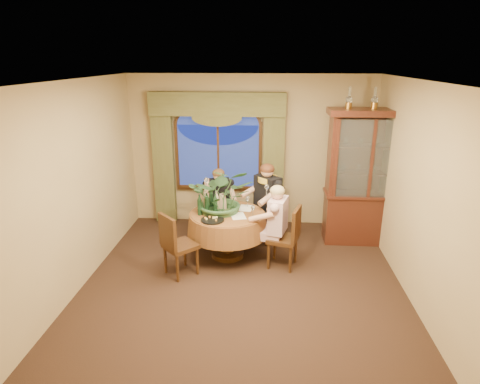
# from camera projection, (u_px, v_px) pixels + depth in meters

# --- Properties ---
(floor) EXTENTS (5.00, 5.00, 0.00)m
(floor) POSITION_uv_depth(u_px,v_px,m) (242.00, 290.00, 5.55)
(floor) COLOR black
(floor) RESTS_ON ground
(wall_back) EXTENTS (4.50, 0.00, 4.50)m
(wall_back) POSITION_uv_depth(u_px,v_px,m) (251.00, 152.00, 7.47)
(wall_back) COLOR #9F8558
(wall_back) RESTS_ON ground
(wall_right) EXTENTS (0.00, 5.00, 5.00)m
(wall_right) POSITION_uv_depth(u_px,v_px,m) (423.00, 199.00, 4.95)
(wall_right) COLOR #9F8558
(wall_right) RESTS_ON ground
(ceiling) EXTENTS (5.00, 5.00, 0.00)m
(ceiling) POSITION_uv_depth(u_px,v_px,m) (242.00, 81.00, 4.66)
(ceiling) COLOR white
(ceiling) RESTS_ON wall_back
(window) EXTENTS (1.62, 0.10, 1.32)m
(window) POSITION_uv_depth(u_px,v_px,m) (218.00, 157.00, 7.47)
(window) COLOR navy
(window) RESTS_ON wall_back
(arched_transom) EXTENTS (1.60, 0.06, 0.44)m
(arched_transom) POSITION_uv_depth(u_px,v_px,m) (218.00, 115.00, 7.23)
(arched_transom) COLOR navy
(arched_transom) RESTS_ON wall_back
(drapery_left) EXTENTS (0.38, 0.14, 2.32)m
(drapery_left) POSITION_uv_depth(u_px,v_px,m) (164.00, 163.00, 7.53)
(drapery_left) COLOR #4B4A23
(drapery_left) RESTS_ON floor
(drapery_right) EXTENTS (0.38, 0.14, 2.32)m
(drapery_right) POSITION_uv_depth(u_px,v_px,m) (273.00, 165.00, 7.40)
(drapery_right) COLOR #4B4A23
(drapery_right) RESTS_ON floor
(swag_valance) EXTENTS (2.45, 0.16, 0.42)m
(swag_valance) POSITION_uv_depth(u_px,v_px,m) (217.00, 104.00, 7.09)
(swag_valance) COLOR #4B4A23
(swag_valance) RESTS_ON wall_back
(dining_table) EXTENTS (1.67, 1.67, 0.75)m
(dining_table) POSITION_uv_depth(u_px,v_px,m) (228.00, 235.00, 6.41)
(dining_table) COLOR maroon
(dining_table) RESTS_ON floor
(china_cabinet) EXTENTS (1.42, 0.56, 2.29)m
(china_cabinet) POSITION_uv_depth(u_px,v_px,m) (366.00, 178.00, 6.71)
(china_cabinet) COLOR #34150E
(china_cabinet) RESTS_ON floor
(oil_lamp_left) EXTENTS (0.11, 0.11, 0.34)m
(oil_lamp_left) POSITION_uv_depth(u_px,v_px,m) (349.00, 98.00, 6.32)
(oil_lamp_left) COLOR #A5722D
(oil_lamp_left) RESTS_ON china_cabinet
(oil_lamp_center) EXTENTS (0.11, 0.11, 0.34)m
(oil_lamp_center) POSITION_uv_depth(u_px,v_px,m) (375.00, 98.00, 6.29)
(oil_lamp_center) COLOR #A5722D
(oil_lamp_center) RESTS_ON china_cabinet
(oil_lamp_right) EXTENTS (0.11, 0.11, 0.34)m
(oil_lamp_right) POSITION_uv_depth(u_px,v_px,m) (401.00, 98.00, 6.26)
(oil_lamp_right) COLOR #A5722D
(oil_lamp_right) RESTS_ON china_cabinet
(chair_right) EXTENTS (0.52, 0.52, 0.96)m
(chair_right) POSITION_uv_depth(u_px,v_px,m) (283.00, 237.00, 6.07)
(chair_right) COLOR black
(chair_right) RESTS_ON floor
(chair_back_right) EXTENTS (0.59, 0.59, 0.96)m
(chair_back_right) POSITION_uv_depth(u_px,v_px,m) (266.00, 214.00, 6.96)
(chair_back_right) COLOR black
(chair_back_right) RESTS_ON floor
(chair_back) EXTENTS (0.52, 0.52, 0.96)m
(chair_back) POSITION_uv_depth(u_px,v_px,m) (220.00, 211.00, 7.11)
(chair_back) COLOR black
(chair_back) RESTS_ON floor
(chair_front_left) EXTENTS (0.59, 0.59, 0.96)m
(chair_front_left) POSITION_uv_depth(u_px,v_px,m) (180.00, 244.00, 5.84)
(chair_front_left) COLOR black
(chair_front_left) RESTS_ON floor
(person_pink) EXTENTS (0.53, 0.55, 1.29)m
(person_pink) POSITION_uv_depth(u_px,v_px,m) (278.00, 226.00, 6.07)
(person_pink) COLOR #CBA5AC
(person_pink) RESTS_ON floor
(person_back) EXTENTS (0.55, 0.52, 1.26)m
(person_back) POSITION_uv_depth(u_px,v_px,m) (219.00, 203.00, 7.09)
(person_back) COLOR black
(person_back) RESTS_ON floor
(person_scarf) EXTENTS (0.68, 0.68, 1.41)m
(person_scarf) POSITION_uv_depth(u_px,v_px,m) (267.00, 203.00, 6.83)
(person_scarf) COLOR black
(person_scarf) RESTS_ON floor
(stoneware_vase) EXTENTS (0.14, 0.14, 0.27)m
(stoneware_vase) POSITION_uv_depth(u_px,v_px,m) (222.00, 202.00, 6.36)
(stoneware_vase) COLOR tan
(stoneware_vase) RESTS_ON dining_table
(centerpiece_plant) EXTENTS (0.99, 1.11, 0.86)m
(centerpiece_plant) POSITION_uv_depth(u_px,v_px,m) (222.00, 173.00, 6.16)
(centerpiece_plant) COLOR #315731
(centerpiece_plant) RESTS_ON dining_table
(olive_bowl) EXTENTS (0.17, 0.17, 0.05)m
(olive_bowl) POSITION_uv_depth(u_px,v_px,m) (229.00, 212.00, 6.24)
(olive_bowl) COLOR #43542D
(olive_bowl) RESTS_ON dining_table
(cheese_platter) EXTENTS (0.35, 0.35, 0.02)m
(cheese_platter) POSITION_uv_depth(u_px,v_px,m) (213.00, 220.00, 5.98)
(cheese_platter) COLOR black
(cheese_platter) RESTS_ON dining_table
(wine_bottle_0) EXTENTS (0.07, 0.07, 0.33)m
(wine_bottle_0) POSITION_uv_depth(u_px,v_px,m) (217.00, 201.00, 6.31)
(wine_bottle_0) COLOR tan
(wine_bottle_0) RESTS_ON dining_table
(wine_bottle_1) EXTENTS (0.07, 0.07, 0.33)m
(wine_bottle_1) POSITION_uv_depth(u_px,v_px,m) (215.00, 204.00, 6.18)
(wine_bottle_1) COLOR black
(wine_bottle_1) RESTS_ON dining_table
(wine_bottle_2) EXTENTS (0.07, 0.07, 0.33)m
(wine_bottle_2) POSITION_uv_depth(u_px,v_px,m) (207.00, 203.00, 6.22)
(wine_bottle_2) COLOR black
(wine_bottle_2) RESTS_ON dining_table
(wine_bottle_3) EXTENTS (0.07, 0.07, 0.33)m
(wine_bottle_3) POSITION_uv_depth(u_px,v_px,m) (200.00, 205.00, 6.16)
(wine_bottle_3) COLOR black
(wine_bottle_3) RESTS_ON dining_table
(wine_bottle_4) EXTENTS (0.07, 0.07, 0.33)m
(wine_bottle_4) POSITION_uv_depth(u_px,v_px,m) (205.00, 200.00, 6.37)
(wine_bottle_4) COLOR tan
(wine_bottle_4) RESTS_ON dining_table
(wine_bottle_5) EXTENTS (0.07, 0.07, 0.33)m
(wine_bottle_5) POSITION_uv_depth(u_px,v_px,m) (211.00, 198.00, 6.44)
(wine_bottle_5) COLOR black
(wine_bottle_5) RESTS_ON dining_table
(tasting_paper_0) EXTENTS (0.28, 0.34, 0.00)m
(tasting_paper_0) POSITION_uv_depth(u_px,v_px,m) (238.00, 216.00, 6.15)
(tasting_paper_0) COLOR white
(tasting_paper_0) RESTS_ON dining_table
(tasting_paper_1) EXTENTS (0.25, 0.33, 0.00)m
(tasting_paper_1) POSITION_uv_depth(u_px,v_px,m) (246.00, 208.00, 6.47)
(tasting_paper_1) COLOR white
(tasting_paper_1) RESTS_ON dining_table
(wine_glass_person_pink) EXTENTS (0.07, 0.07, 0.18)m
(wine_glass_person_pink) POSITION_uv_depth(u_px,v_px,m) (253.00, 211.00, 6.13)
(wine_glass_person_pink) COLOR silver
(wine_glass_person_pink) RESTS_ON dining_table
(wine_glass_person_back) EXTENTS (0.07, 0.07, 0.18)m
(wine_glass_person_back) POSITION_uv_depth(u_px,v_px,m) (223.00, 199.00, 6.65)
(wine_glass_person_back) COLOR silver
(wine_glass_person_back) RESTS_ON dining_table
(wine_glass_person_scarf) EXTENTS (0.07, 0.07, 0.18)m
(wine_glass_person_scarf) POSITION_uv_depth(u_px,v_px,m) (247.00, 202.00, 6.51)
(wine_glass_person_scarf) COLOR silver
(wine_glass_person_scarf) RESTS_ON dining_table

